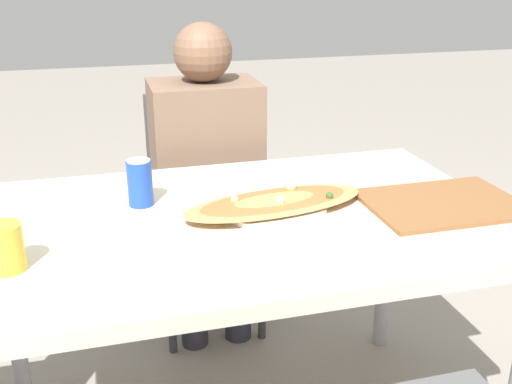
{
  "coord_description": "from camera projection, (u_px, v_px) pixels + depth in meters",
  "views": [
    {
      "loc": [
        -0.32,
        -1.36,
        1.36
      ],
      "look_at": [
        0.05,
        0.0,
        0.81
      ],
      "focal_mm": 42.0,
      "sensor_mm": 36.0,
      "label": 1
    }
  ],
  "objects": [
    {
      "name": "chair_far_seated",
      "position": [
        203.0,
        197.0,
        2.29
      ],
      "size": [
        0.4,
        0.4,
        0.89
      ],
      "rotation": [
        0.0,
        0.0,
        3.14
      ],
      "color": "#4C4C4C",
      "rests_on": "ground_plane"
    },
    {
      "name": "serving_tray",
      "position": [
        443.0,
        203.0,
        1.58
      ],
      "size": [
        0.41,
        0.29,
        0.01
      ],
      "color": "brown",
      "rests_on": "dining_table"
    },
    {
      "name": "dining_table",
      "position": [
        237.0,
        241.0,
        1.55
      ],
      "size": [
        1.37,
        0.83,
        0.75
      ],
      "color": "beige",
      "rests_on": "ground_plane"
    },
    {
      "name": "drink_glass",
      "position": [
        6.0,
        248.0,
        1.24
      ],
      "size": [
        0.08,
        0.08,
        0.1
      ],
      "color": "gold",
      "rests_on": "dining_table"
    },
    {
      "name": "person_seated",
      "position": [
        207.0,
        160.0,
        2.12
      ],
      "size": [
        0.37,
        0.29,
        1.16
      ],
      "rotation": [
        0.0,
        0.0,
        3.14
      ],
      "color": "#2D2D38",
      "rests_on": "ground_plane"
    },
    {
      "name": "pizza_main",
      "position": [
        275.0,
        204.0,
        1.54
      ],
      "size": [
        0.52,
        0.27,
        0.06
      ],
      "color": "white",
      "rests_on": "dining_table"
    },
    {
      "name": "soda_can",
      "position": [
        140.0,
        183.0,
        1.57
      ],
      "size": [
        0.07,
        0.07,
        0.12
      ],
      "color": "#1E47B2",
      "rests_on": "dining_table"
    }
  ]
}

